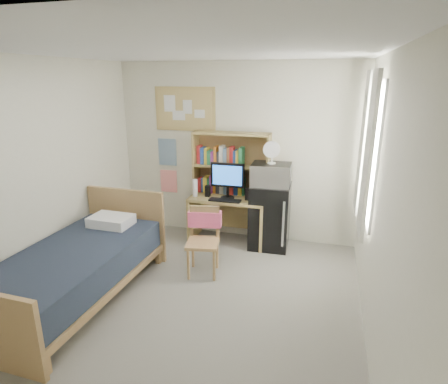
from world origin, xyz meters
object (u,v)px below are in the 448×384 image
(bulletin_board, at_px, (185,109))
(speaker_right, at_px, (248,194))
(bed, at_px, (75,275))
(desk_fan, at_px, (272,153))
(desk, at_px, (228,219))
(mini_fridge, at_px, (270,216))
(desk_chair, at_px, (203,243))
(speaker_left, at_px, (208,191))
(microwave, at_px, (271,174))
(monitor, at_px, (228,181))

(bulletin_board, xyz_separation_m, speaker_right, (1.05, -0.34, -1.14))
(bed, xyz_separation_m, desk_fan, (1.83, 1.93, 1.08))
(desk, height_order, mini_fridge, mini_fridge)
(bulletin_board, xyz_separation_m, bed, (-0.47, -2.23, -1.63))
(bulletin_board, bearing_deg, desk_fan, -12.28)
(desk_chair, distance_m, speaker_left, 1.07)
(speaker_left, distance_m, speaker_right, 0.60)
(desk_chair, xyz_separation_m, mini_fridge, (0.66, 1.04, 0.04))
(bulletin_board, height_order, desk, bulletin_board)
(microwave, bearing_deg, bed, -135.48)
(bulletin_board, relative_size, monitor, 1.81)
(desk_fan, bearing_deg, monitor, -177.68)
(desk_chair, xyz_separation_m, speaker_right, (0.35, 0.98, 0.36))
(monitor, xyz_separation_m, microwave, (0.61, 0.05, 0.12))
(desk_chair, height_order, desk_fan, desk_fan)
(speaker_left, bearing_deg, desk_chair, -75.54)
(desk, xyz_separation_m, speaker_left, (-0.30, -0.06, 0.43))
(speaker_left, height_order, desk_fan, desk_fan)
(bulletin_board, bearing_deg, monitor, -24.56)
(speaker_left, bearing_deg, monitor, 0.00)
(microwave, relative_size, desk_fan, 1.88)
(speaker_right, xyz_separation_m, desk_fan, (0.31, 0.05, 0.59))
(bed, bearing_deg, speaker_right, 52.57)
(bed, bearing_deg, desk, 59.35)
(desk_chair, relative_size, speaker_right, 4.91)
(speaker_right, bearing_deg, speaker_left, -180.00)
(desk, distance_m, desk_fan, 1.20)
(speaker_right, bearing_deg, mini_fridge, 11.74)
(bed, height_order, desk_fan, desk_fan)
(desk_chair, xyz_separation_m, speaker_left, (-0.25, 0.98, 0.36))
(speaker_right, bearing_deg, microwave, 8.18)
(monitor, bearing_deg, desk_fan, 4.20)
(bulletin_board, distance_m, desk_fan, 1.50)
(bed, xyz_separation_m, speaker_right, (1.52, 1.89, 0.49))
(speaker_left, height_order, microwave, microwave)
(desk_fan, bearing_deg, mini_fridge, 90.00)
(speaker_left, xyz_separation_m, desk_fan, (0.91, 0.05, 0.60))
(mini_fridge, distance_m, monitor, 0.79)
(bed, xyz_separation_m, speaker_left, (0.92, 1.89, 0.49))
(speaker_left, xyz_separation_m, microwave, (0.91, 0.05, 0.30))
(desk, height_order, microwave, microwave)
(monitor, xyz_separation_m, desk_fan, (0.61, 0.05, 0.42))
(speaker_left, bearing_deg, bed, -116.11)
(desk, xyz_separation_m, microwave, (0.61, -0.01, 0.73))
(monitor, bearing_deg, desk, 90.00)
(desk_chair, bearing_deg, monitor, 77.11)
(desk, bearing_deg, mini_fridge, 0.47)
(monitor, relative_size, speaker_right, 3.01)
(bed, relative_size, microwave, 4.03)
(mini_fridge, bearing_deg, desk_chair, -124.31)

